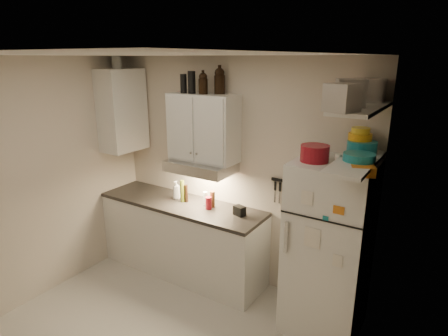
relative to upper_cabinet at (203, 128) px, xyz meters
The scene contains 35 objects.
ceiling 1.58m from the upper_cabinet, 77.33° to the right, with size 3.20×3.00×0.02m, color white.
back_wall 0.63m from the upper_cabinet, 30.26° to the left, with size 3.20×0.02×2.60m, color beige.
left_wall 1.94m from the upper_cabinet, 134.46° to the right, with size 0.02×3.00×2.60m, color beige.
right_wall 2.39m from the upper_cabinet, 34.95° to the right, with size 0.02×3.00×2.60m, color beige.
base_cabinet 1.41m from the upper_cabinet, 151.63° to the right, with size 2.10×0.60×0.88m, color silver.
countertop 0.97m from the upper_cabinet, 151.63° to the right, with size 2.10×0.62×0.04m, color #2A2624.
upper_cabinet is the anchor object (origin of this frame).
side_cabinet 1.15m from the upper_cabinet, behind, with size 0.33×0.55×1.00m, color silver.
range_hood 0.44m from the upper_cabinet, 90.00° to the right, with size 0.76×0.46×0.12m, color silver.
fridge 1.84m from the upper_cabinet, ahead, with size 0.70×0.68×1.70m, color white.
shelf_hi 1.82m from the upper_cabinet, 10.05° to the right, with size 0.30×0.95×0.03m, color silver.
shelf_lo 1.78m from the upper_cabinet, 10.05° to the right, with size 0.30×0.95×0.03m, color silver.
knife_strip 1.13m from the upper_cabinet, ahead, with size 0.42×0.02×0.03m, color black.
dutch_oven 1.41m from the upper_cabinet, 10.48° to the right, with size 0.25×0.25×0.15m, color maroon.
book_stack 1.87m from the upper_cabinet, 12.72° to the right, with size 0.18×0.22×0.08m, color orange.
spice_jar 1.61m from the upper_cabinet, ahead, with size 0.06×0.06×0.10m, color silver.
stock_pot 1.79m from the upper_cabinet, ahead, with size 0.28×0.28×0.20m, color silver.
tin_a 1.79m from the upper_cabinet, 13.24° to the right, with size 0.21×0.19×0.21m, color #AAAAAD.
tin_b 1.90m from the upper_cabinet, 22.69° to the right, with size 0.20×0.20×0.20m, color #AAAAAD.
bowl_teal 1.72m from the upper_cabinet, ahead, with size 0.26×0.26×0.10m, color #177681.
bowl_orange 1.69m from the upper_cabinet, ahead, with size 0.20×0.20×0.06m, color orange.
bowl_yellow 1.70m from the upper_cabinet, ahead, with size 0.16×0.16×0.05m, color gold.
plates 1.80m from the upper_cabinet, 10.15° to the right, with size 0.26×0.26×0.06m, color #177681.
growler_a 0.49m from the upper_cabinet, 49.56° to the right, with size 0.10×0.10×0.23m, color black, non-canonical shape.
growler_b 0.55m from the upper_cabinet, 23.23° to the left, with size 0.12×0.12×0.28m, color black, non-canonical shape.
thermos_a 0.51m from the upper_cabinet, 154.90° to the right, with size 0.08×0.08×0.24m, color black.
thermos_b 0.53m from the upper_cabinet, 162.37° to the right, with size 0.07×0.07×0.21m, color black.
side_jar 1.39m from the upper_cabinet, behind, with size 0.12×0.12×0.15m, color silver.
soap_bottle 0.86m from the upper_cabinet, 168.15° to the right, with size 0.10×0.10×0.26m, color silver.
pepper_mill 0.82m from the upper_cabinet, 18.44° to the right, with size 0.06×0.06×0.19m, color brown.
oil_bottle 0.82m from the upper_cabinet, 156.82° to the right, with size 0.05×0.05×0.27m, color #4C5715.
vinegar_bottle 0.83m from the upper_cabinet, 156.76° to the right, with size 0.04×0.04×0.21m, color black.
clear_bottle 0.83m from the upper_cabinet, 45.71° to the right, with size 0.05×0.05×0.16m, color silver.
red_jar 0.85m from the upper_cabinet, 40.83° to the right, with size 0.07×0.07×0.14m, color maroon.
caddy 1.01m from the upper_cabinet, ahead, with size 0.12×0.09×0.10m, color black.
Camera 1 is at (2.12, -2.03, 2.58)m, focal length 30.00 mm.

